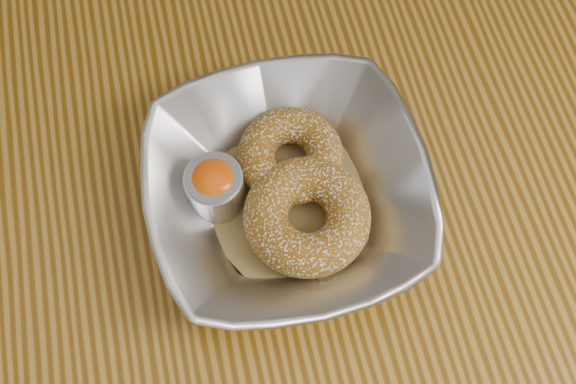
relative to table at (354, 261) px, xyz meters
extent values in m
plane|color=#565659|center=(0.00, 0.00, -0.65)|extent=(4.00, 4.00, 0.00)
cube|color=#885D1A|center=(0.00, 0.00, 0.08)|extent=(1.20, 0.80, 0.04)
imported|color=silver|center=(-0.06, 0.03, 0.13)|extent=(0.24, 0.24, 0.06)
cube|color=olive|center=(-0.06, 0.03, 0.11)|extent=(0.20, 0.20, 0.00)
torus|color=#8C5813|center=(-0.05, 0.07, 0.13)|extent=(0.10, 0.10, 0.03)
torus|color=#8C5813|center=(-0.05, 0.01, 0.13)|extent=(0.14, 0.14, 0.04)
cylinder|color=silver|center=(-0.12, 0.05, 0.13)|extent=(0.05, 0.05, 0.04)
cylinder|color=gray|center=(-0.12, 0.05, 0.13)|extent=(0.05, 0.05, 0.04)
ellipsoid|color=#F65307|center=(-0.12, 0.05, 0.15)|extent=(0.04, 0.04, 0.03)
camera|label=1|loc=(-0.11, -0.19, 0.65)|focal=42.00mm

